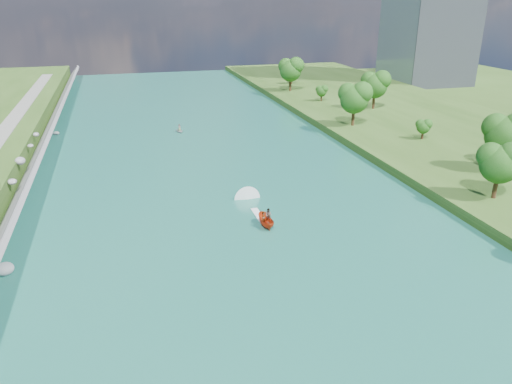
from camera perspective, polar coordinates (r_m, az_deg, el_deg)
name	(u,v)px	position (r m, az deg, el deg)	size (l,w,h in m)	color
ground	(249,251)	(55.04, -0.78, -6.75)	(260.00, 260.00, 0.00)	#2D5119
river_water	(214,187)	(72.82, -4.78, 0.52)	(55.00, 240.00, 0.10)	#185B54
berm_east	(501,156)	(94.47, 26.21, 3.73)	(44.00, 240.00, 1.50)	#2D5119
riprap_bank	(19,197)	(71.33, -25.46, -0.54)	(4.39, 236.00, 4.23)	slate
trees_east	(453,128)	(85.63, 21.57, 6.85)	(18.01, 141.52, 11.84)	#144913
motorboat	(262,215)	(61.90, 0.65, -2.65)	(3.60, 18.68, 2.04)	red
raft	(180,130)	(103.77, -8.73, 6.99)	(2.20, 2.83, 1.56)	gray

